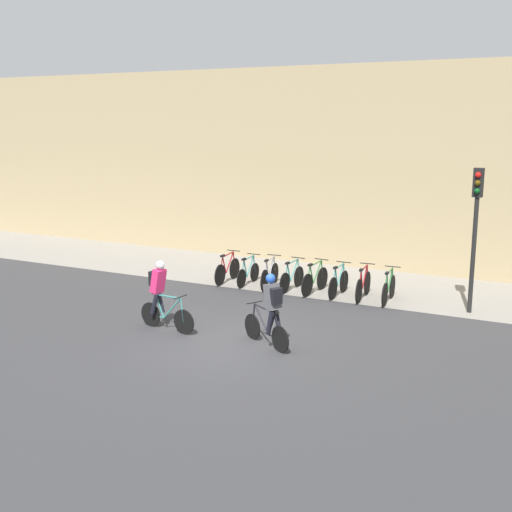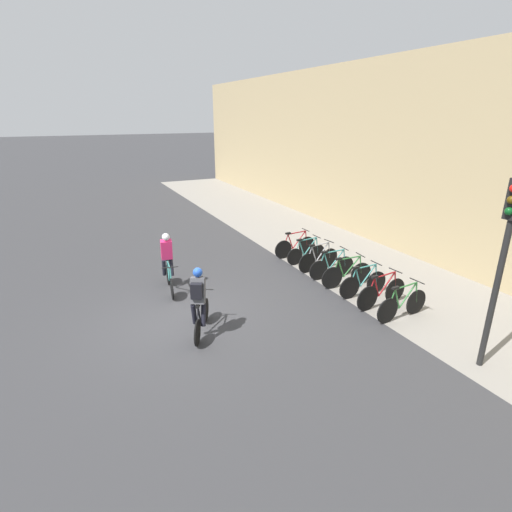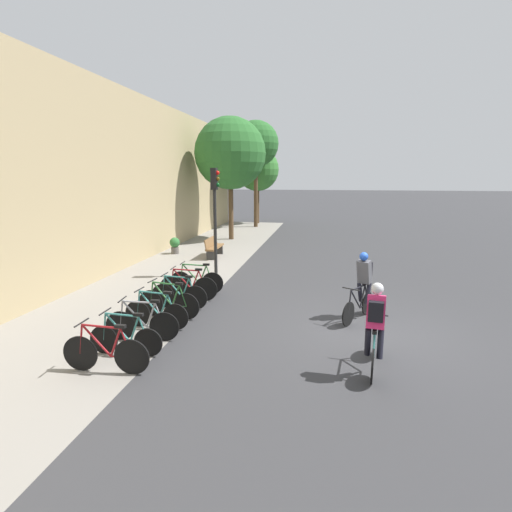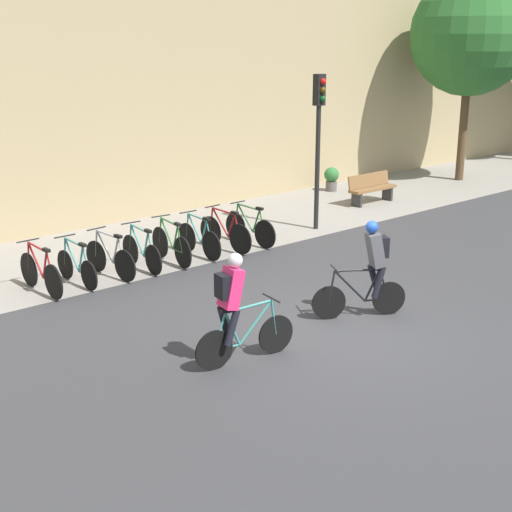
% 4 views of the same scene
% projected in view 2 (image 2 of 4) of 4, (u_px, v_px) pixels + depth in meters
% --- Properties ---
extents(ground, '(200.00, 200.00, 0.00)m').
position_uv_depth(ground, '(184.00, 321.00, 10.22)').
color(ground, '#333335').
extents(kerb_strip, '(44.00, 4.50, 0.01)m').
position_uv_depth(kerb_strip, '(386.00, 276.00, 12.98)').
color(kerb_strip, gray).
rests_on(kerb_strip, ground).
extents(building_facade, '(44.00, 0.60, 7.03)m').
position_uv_depth(building_facade, '(459.00, 163.00, 12.84)').
color(building_facade, tan).
rests_on(building_facade, ground).
extents(cyclist_pink, '(1.72, 0.52, 1.75)m').
position_uv_depth(cyclist_pink, '(167.00, 259.00, 11.78)').
color(cyclist_pink, black).
rests_on(cyclist_pink, ground).
extents(cyclist_grey, '(1.53, 0.87, 1.75)m').
position_uv_depth(cyclist_grey, '(199.00, 300.00, 9.19)').
color(cyclist_grey, black).
rests_on(cyclist_grey, ground).
extents(parked_bike_0, '(0.46, 1.72, 0.98)m').
position_uv_depth(parked_bike_0, '(295.00, 246.00, 14.69)').
color(parked_bike_0, black).
rests_on(parked_bike_0, ground).
extents(parked_bike_1, '(0.46, 1.57, 0.94)m').
position_uv_depth(parked_bike_1, '(306.00, 253.00, 14.06)').
color(parked_bike_1, black).
rests_on(parked_bike_1, ground).
extents(parked_bike_2, '(0.46, 1.66, 0.97)m').
position_uv_depth(parked_bike_2, '(318.00, 259.00, 13.41)').
color(parked_bike_2, black).
rests_on(parked_bike_2, ground).
extents(parked_bike_3, '(0.46, 1.65, 0.96)m').
position_uv_depth(parked_bike_3, '(332.00, 266.00, 12.77)').
color(parked_bike_3, black).
rests_on(parked_bike_3, ground).
extents(parked_bike_4, '(0.46, 1.72, 0.98)m').
position_uv_depth(parked_bike_4, '(347.00, 274.00, 12.13)').
color(parked_bike_4, black).
rests_on(parked_bike_4, ground).
extents(parked_bike_5, '(0.46, 1.64, 0.97)m').
position_uv_depth(parked_bike_5, '(363.00, 283.00, 11.49)').
color(parked_bike_5, black).
rests_on(parked_bike_5, ground).
extents(parked_bike_6, '(0.46, 1.75, 0.99)m').
position_uv_depth(parked_bike_6, '(382.00, 293.00, 10.84)').
color(parked_bike_6, black).
rests_on(parked_bike_6, ground).
extents(parked_bike_7, '(0.46, 1.72, 0.98)m').
position_uv_depth(parked_bike_7, '(402.00, 304.00, 10.20)').
color(parked_bike_7, black).
rests_on(parked_bike_7, ground).
extents(traffic_light_pole, '(0.26, 0.30, 3.92)m').
position_uv_depth(traffic_light_pole, '(506.00, 243.00, 7.53)').
color(traffic_light_pole, black).
rests_on(traffic_light_pole, ground).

